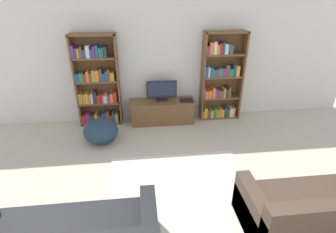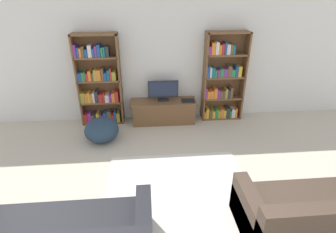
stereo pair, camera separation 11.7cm
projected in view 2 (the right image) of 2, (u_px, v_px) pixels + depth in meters
The scene contains 9 objects.
wall_back at pixel (162, 62), 5.68m from camera, with size 8.80×0.06×2.60m.
bookshelf_left at pixel (99, 83), 5.59m from camera, with size 0.91×0.30×1.96m.
bookshelf_right at pixel (222, 80), 5.80m from camera, with size 0.91×0.30×1.96m.
tv_stand at pixel (163, 111), 5.88m from camera, with size 1.45×0.48×0.51m.
television at pixel (163, 90), 5.70m from camera, with size 0.66×0.16×0.45m.
laptop at pixel (188, 101), 5.75m from camera, with size 0.28×0.21×0.03m.
area_rug at pixel (179, 191), 3.94m from camera, with size 2.20×1.92×0.02m.
couch_right_sofa at pixel (313, 217), 3.17m from camera, with size 1.73×0.94×0.79m.
beanbag_ottoman at pixel (102, 130), 5.16m from camera, with size 0.67×0.67×0.47m, color #23384C.
Camera 2 is at (-0.36, -1.38, 2.78)m, focal length 28.00 mm.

